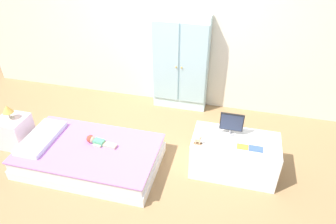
% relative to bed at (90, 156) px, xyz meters
% --- Properties ---
extents(ground_plane, '(10.00, 10.00, 0.02)m').
position_rel_bed_xyz_m(ground_plane, '(0.64, 0.13, -0.14)').
color(ground_plane, '#99754C').
extents(back_wall, '(6.40, 0.05, 2.70)m').
position_rel_bed_xyz_m(back_wall, '(0.64, 1.70, 1.22)').
color(back_wall, silver).
rests_on(back_wall, ground_plane).
extents(bed, '(1.65, 0.95, 0.26)m').
position_rel_bed_xyz_m(bed, '(0.00, 0.00, 0.00)').
color(bed, white).
rests_on(bed, ground_plane).
extents(pillow, '(0.32, 0.68, 0.06)m').
position_rel_bed_xyz_m(pillow, '(-0.62, 0.00, 0.16)').
color(pillow, silver).
rests_on(pillow, bed).
extents(doll, '(0.39, 0.14, 0.10)m').
position_rel_bed_xyz_m(doll, '(0.05, 0.10, 0.17)').
color(doll, '#4CA375').
rests_on(doll, bed).
extents(nightstand, '(0.35, 0.35, 0.42)m').
position_rel_bed_xyz_m(nightstand, '(-1.10, 0.12, 0.08)').
color(nightstand, silver).
rests_on(nightstand, ground_plane).
extents(table_lamp, '(0.13, 0.13, 0.19)m').
position_rel_bed_xyz_m(table_lamp, '(-1.10, 0.12, 0.42)').
color(table_lamp, '#B7B2AD').
rests_on(table_lamp, nightstand).
extents(wardrobe, '(0.80, 0.25, 1.45)m').
position_rel_bed_xyz_m(wardrobe, '(0.78, 1.55, 0.60)').
color(wardrobe, silver).
rests_on(wardrobe, ground_plane).
extents(tv_stand, '(0.97, 0.50, 0.48)m').
position_rel_bed_xyz_m(tv_stand, '(1.68, 0.30, 0.11)').
color(tv_stand, white).
rests_on(tv_stand, ground_plane).
extents(tv_monitor, '(0.26, 0.10, 0.27)m').
position_rel_bed_xyz_m(tv_monitor, '(1.60, 0.38, 0.51)').
color(tv_monitor, '#99999E').
rests_on(tv_monitor, tv_stand).
extents(rocking_horse_toy, '(0.09, 0.04, 0.11)m').
position_rel_bed_xyz_m(rocking_horse_toy, '(1.28, 0.12, 0.40)').
color(rocking_horse_toy, '#8E6642').
rests_on(rocking_horse_toy, tv_stand).
extents(book_orange, '(0.12, 0.08, 0.01)m').
position_rel_bed_xyz_m(book_orange, '(1.75, 0.19, 0.36)').
color(book_orange, orange).
rests_on(book_orange, tv_stand).
extents(book_blue, '(0.15, 0.09, 0.01)m').
position_rel_bed_xyz_m(book_blue, '(1.89, 0.19, 0.36)').
color(book_blue, blue).
rests_on(book_blue, tv_stand).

